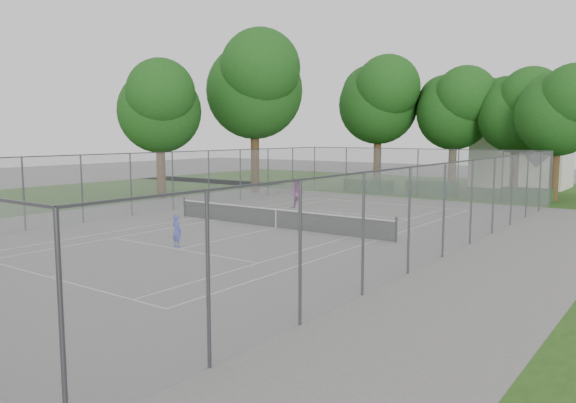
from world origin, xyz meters
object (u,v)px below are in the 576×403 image
Objects in this scene: girl_player at (177,231)px; woman_player at (297,194)px; tennis_net at (276,217)px; house at (522,144)px.

girl_player is 12.87m from woman_player.
woman_player reaches higher than girl_player.
tennis_net is at bearing -89.16° from girl_player.
tennis_net is 6.12m from girl_player.
woman_player reaches higher than tennis_net.
house is (4.11, 29.65, 3.21)m from tennis_net.
house is 36.17m from girl_player.
tennis_net is at bearing -97.90° from house.
tennis_net is at bearing -66.76° from woman_player.
girl_player is 0.72× the size of woman_player.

